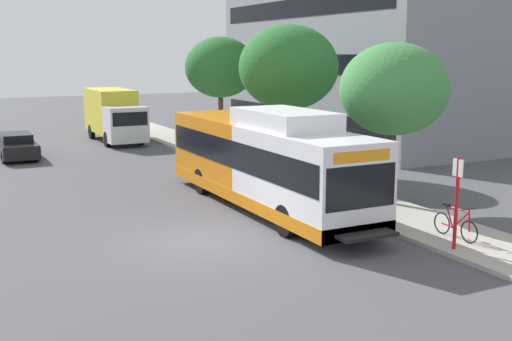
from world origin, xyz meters
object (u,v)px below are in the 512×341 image
object	(u,v)px
street_tree_near_stop	(394,89)
box_truck_background	(114,114)
street_tree_far_block	(220,67)
transit_bus	(265,162)
bicycle_parked	(455,224)
street_tree_mid_block	(288,68)
parked_car_far_lane	(17,146)
bus_stop_sign_pole	(457,196)

from	to	relation	value
street_tree_near_stop	box_truck_background	bearing A→B (deg)	101.39
street_tree_far_block	transit_bus	bearing A→B (deg)	-107.46
bicycle_parked	street_tree_far_block	world-z (taller)	street_tree_far_block
transit_bus	street_tree_near_stop	bearing A→B (deg)	-24.98
street_tree_mid_block	parked_car_far_lane	xyz separation A→B (m)	(-10.87, 9.98, -4.20)
transit_bus	street_tree_near_stop	size ratio (longest dim) A/B	2.13
bicycle_parked	box_truck_background	world-z (taller)	box_truck_background
street_tree_far_block	box_truck_background	size ratio (longest dim) A/B	0.90
street_tree_near_stop	street_tree_far_block	distance (m)	15.49
transit_bus	street_tree_mid_block	size ratio (longest dim) A/B	1.83
transit_bus	street_tree_far_block	size ratio (longest dim) A/B	1.94
street_tree_near_stop	street_tree_mid_block	size ratio (longest dim) A/B	0.86
street_tree_far_block	parked_car_far_lane	bearing A→B (deg)	168.68
bus_stop_sign_pole	parked_car_far_lane	size ratio (longest dim) A/B	0.58
bicycle_parked	parked_car_far_lane	size ratio (longest dim) A/B	0.39
bicycle_parked	street_tree_mid_block	world-z (taller)	street_tree_mid_block
transit_bus	street_tree_mid_block	world-z (taller)	street_tree_mid_block
street_tree_near_stop	street_tree_mid_block	world-z (taller)	street_tree_mid_block
street_tree_mid_block	parked_car_far_lane	world-z (taller)	street_tree_mid_block
street_tree_near_stop	street_tree_far_block	world-z (taller)	street_tree_far_block
bicycle_parked	street_tree_mid_block	xyz separation A→B (m)	(1.25, 12.12, 4.30)
bus_stop_sign_pole	box_truck_background	xyz separation A→B (m)	(-2.50, 27.02, 0.09)
bus_stop_sign_pole	parked_car_far_lane	xyz separation A→B (m)	(-8.85, 22.85, -0.99)
bicycle_parked	street_tree_near_stop	distance (m)	5.88
transit_bus	box_truck_background	world-z (taller)	transit_bus
bus_stop_sign_pole	bicycle_parked	bearing A→B (deg)	44.47
street_tree_mid_block	bicycle_parked	bearing A→B (deg)	-95.91
transit_bus	street_tree_far_block	bearing A→B (deg)	72.54
street_tree_near_stop	transit_bus	bearing A→B (deg)	155.02
bus_stop_sign_pole	parked_car_far_lane	bearing A→B (deg)	111.17
bus_stop_sign_pole	street_tree_mid_block	size ratio (longest dim) A/B	0.39
street_tree_mid_block	parked_car_far_lane	bearing A→B (deg)	137.45
bus_stop_sign_pole	box_truck_background	world-z (taller)	box_truck_background
transit_bus	bus_stop_sign_pole	bearing A→B (deg)	-72.69
street_tree_mid_block	bus_stop_sign_pole	bearing A→B (deg)	-98.92
bus_stop_sign_pole	street_tree_mid_block	bearing A→B (deg)	81.08
bicycle_parked	street_tree_near_stop	size ratio (longest dim) A/B	0.31
bus_stop_sign_pole	street_tree_near_stop	size ratio (longest dim) A/B	0.45
bicycle_parked	street_tree_near_stop	world-z (taller)	street_tree_near_stop
street_tree_near_stop	street_tree_far_block	size ratio (longest dim) A/B	0.92
street_tree_near_stop	street_tree_mid_block	distance (m)	7.71
street_tree_mid_block	street_tree_far_block	distance (m)	7.80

